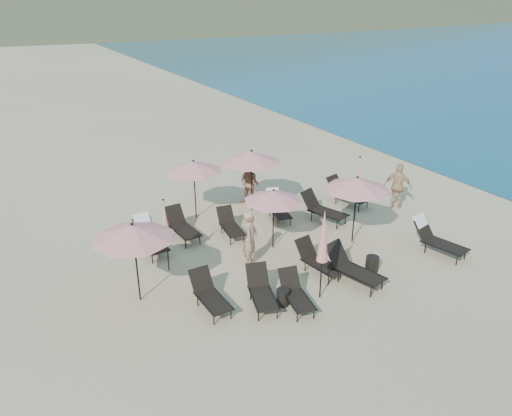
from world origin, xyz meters
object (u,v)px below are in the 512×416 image
lounger_9 (277,206)px  beachgoer_a (251,238)px  lounger_0 (209,294)px  umbrella_closed_1 (358,176)px  lounger_10 (322,209)px  beachgoer_b (249,184)px  lounger_5 (436,237)px  umbrella_open_1 (274,196)px  lounger_4 (353,267)px  beachgoer_c (398,186)px  lounger_8 (230,225)px  umbrella_closed_0 (323,236)px  umbrella_open_4 (252,157)px  umbrella_open_0 (133,232)px  lounger_7 (182,226)px  lounger_11 (346,193)px  umbrella_open_2 (357,184)px  side_table_1 (372,264)px  umbrella_closed_2 (165,221)px  umbrella_open_3 (194,167)px  lounger_3 (317,259)px  lounger_1 (261,290)px  side_table_0 (283,297)px  lounger_2 (296,293)px  lounger_6 (149,236)px

lounger_9 → beachgoer_a: 3.66m
lounger_0 → umbrella_closed_1: size_ratio=0.64×
lounger_10 → beachgoer_b: size_ratio=1.12×
lounger_5 → umbrella_open_1: size_ratio=0.91×
lounger_4 → beachgoer_c: 6.10m
lounger_8 → umbrella_closed_0: 4.97m
beachgoer_a → umbrella_open_4: bearing=12.8°
lounger_5 → umbrella_closed_0: umbrella_closed_0 is taller
umbrella_closed_0 → beachgoer_a: umbrella_closed_0 is taller
lounger_8 → umbrella_open_0: bearing=-142.7°
lounger_7 → beachgoer_b: bearing=17.9°
lounger_9 → lounger_10: 1.70m
lounger_5 → umbrella_open_1: bearing=133.5°
lounger_11 → umbrella_open_0: (-9.33, -2.45, 1.64)m
lounger_10 → umbrella_open_2: size_ratio=0.80×
beachgoer_b → side_table_1: bearing=-31.0°
lounger_9 → umbrella_closed_2: 5.36m
lounger_10 → beachgoer_c: size_ratio=1.05×
umbrella_open_0 → umbrella_open_3: size_ratio=1.04×
umbrella_open_3 → beachgoer_a: (0.08, -4.12, -1.12)m
lounger_3 → lounger_9: 4.10m
lounger_5 → umbrella_closed_0: 5.06m
umbrella_open_4 → beachgoer_c: size_ratio=1.35×
umbrella_open_1 → umbrella_open_4: 3.17m
lounger_10 → umbrella_closed_1: umbrella_closed_1 is taller
umbrella_closed_1 → side_table_1: umbrella_closed_1 is taller
lounger_1 → umbrella_open_1: umbrella_open_1 is taller
lounger_5 → side_table_0: bearing=167.2°
lounger_4 → beachgoer_c: bearing=19.1°
lounger_3 → umbrella_open_3: size_ratio=0.73×
lounger_2 → lounger_0: bearing=164.1°
umbrella_open_2 → umbrella_open_3: bearing=130.7°
lounger_6 → lounger_10: bearing=-11.0°
umbrella_open_0 → umbrella_open_2: size_ratio=1.00×
lounger_9 → beachgoer_c: (4.59, -1.58, 0.45)m
umbrella_open_2 → side_table_1: 2.72m
lounger_3 → umbrella_open_0: umbrella_open_0 is taller
umbrella_closed_2 → umbrella_closed_1: bearing=-0.5°
lounger_5 → beachgoer_b: (-3.37, 6.50, 0.32)m
lounger_11 → side_table_0: lounger_11 is taller
lounger_5 → umbrella_open_1: 5.50m
lounger_5 → umbrella_closed_0: bearing=169.9°
lounger_5 → lounger_7: (-6.84, 5.12, -0.08)m
lounger_11 → umbrella_open_4: bearing=144.9°
umbrella_open_4 → side_table_0: bearing=-111.7°
lounger_9 → lounger_11: 3.11m
lounger_6 → umbrella_open_3: 3.27m
lounger_5 → lounger_7: size_ratio=1.10×
lounger_3 → umbrella_closed_0: size_ratio=0.60×
umbrella_open_2 → lounger_1: bearing=-160.3°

